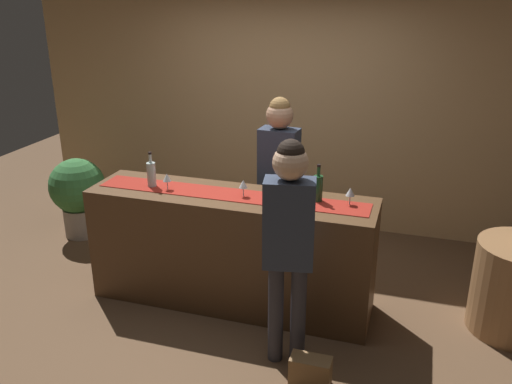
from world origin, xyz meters
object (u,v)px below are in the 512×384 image
at_px(bartender, 279,169).
at_px(handbag, 310,372).
at_px(potted_plant_tall, 78,192).
at_px(wine_glass_near_customer, 243,184).
at_px(wine_glass_far_end, 350,192).
at_px(wine_glass_mid_counter, 167,178).
at_px(wine_bottle_green, 318,188).
at_px(customer_sipping, 289,232).
at_px(wine_bottle_clear, 151,174).

relative_size(bartender, handbag, 6.04).
xyz_separation_m(bartender, potted_plant_tall, (-2.28, 0.19, -0.54)).
distance_m(wine_glass_near_customer, bartender, 0.61).
bearing_deg(wine_glass_far_end, wine_glass_mid_counter, -175.44).
relative_size(wine_bottle_green, handbag, 1.08).
relative_size(wine_bottle_green, potted_plant_tall, 0.35).
bearing_deg(bartender, handbag, 117.96).
bearing_deg(bartender, wine_glass_far_end, 148.35).
distance_m(wine_glass_mid_counter, customer_sipping, 1.31).
bearing_deg(customer_sipping, wine_bottle_clear, 144.55).
distance_m(wine_glass_near_customer, customer_sipping, 0.82).
relative_size(wine_glass_far_end, handbag, 0.51).
height_order(wine_glass_near_customer, wine_glass_far_end, same).
height_order(wine_bottle_clear, handbag, wine_bottle_clear).
bearing_deg(wine_glass_far_end, handbag, -94.84).
bearing_deg(potted_plant_tall, customer_sipping, -27.58).
xyz_separation_m(wine_bottle_green, bartender, (-0.45, 0.50, -0.06)).
distance_m(wine_glass_near_customer, wine_glass_far_end, 0.84).
bearing_deg(wine_bottle_clear, wine_glass_far_end, 2.92).
distance_m(wine_bottle_clear, handbag, 2.03).
bearing_deg(wine_glass_mid_counter, handbag, -29.64).
xyz_separation_m(wine_bottle_clear, potted_plant_tall, (-1.34, 0.79, -0.60)).
height_order(wine_glass_near_customer, potted_plant_tall, wine_glass_near_customer).
height_order(wine_glass_near_customer, wine_glass_mid_counter, same).
xyz_separation_m(wine_glass_near_customer, bartender, (0.13, 0.59, -0.05)).
bearing_deg(wine_glass_far_end, wine_glass_near_customer, -174.60).
relative_size(wine_bottle_green, bartender, 0.18).
bearing_deg(wine_glass_mid_counter, customer_sipping, -26.07).
bearing_deg(handbag, wine_glass_near_customer, 132.09).
xyz_separation_m(wine_bottle_green, customer_sipping, (-0.05, -0.70, -0.07)).
height_order(wine_bottle_clear, wine_glass_mid_counter, wine_bottle_clear).
relative_size(wine_glass_far_end, bartender, 0.09).
relative_size(wine_bottle_green, customer_sipping, 0.18).
height_order(wine_glass_far_end, bartender, bartender).
distance_m(wine_glass_far_end, potted_plant_tall, 3.12).
bearing_deg(handbag, potted_plant_tall, 150.82).
height_order(wine_glass_far_end, potted_plant_tall, wine_glass_far_end).
bearing_deg(wine_bottle_green, bartender, 131.84).
relative_size(wine_glass_mid_counter, potted_plant_tall, 0.17).
distance_m(bartender, customer_sipping, 1.27).
xyz_separation_m(wine_bottle_green, wine_glass_far_end, (0.25, -0.01, -0.01)).
distance_m(wine_glass_mid_counter, bartender, 1.00).
bearing_deg(handbag, bartender, 113.63).
bearing_deg(wine_bottle_green, customer_sipping, -94.42).
xyz_separation_m(wine_glass_far_end, bartender, (-0.70, 0.51, -0.05)).
xyz_separation_m(wine_glass_near_customer, potted_plant_tall, (-2.15, 0.78, -0.59)).
xyz_separation_m(wine_glass_near_customer, wine_glass_mid_counter, (-0.65, -0.04, 0.00)).
distance_m(wine_glass_mid_counter, potted_plant_tall, 1.81).
xyz_separation_m(wine_bottle_clear, wine_glass_far_end, (1.65, 0.08, -0.01)).
relative_size(wine_glass_near_customer, handbag, 0.51).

